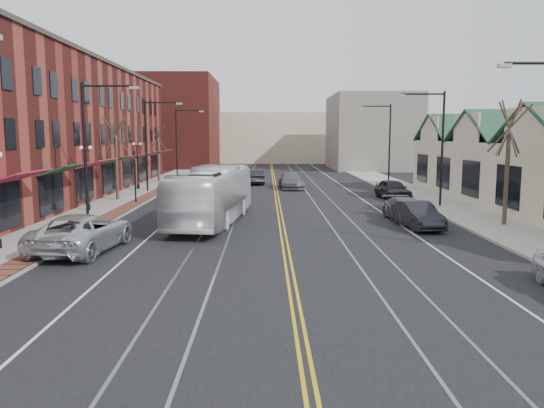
{
  "coord_description": "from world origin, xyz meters",
  "views": [
    {
      "loc": [
        -0.89,
        -15.24,
        5.17
      ],
      "look_at": [
        -0.62,
        8.86,
        2.0
      ],
      "focal_mm": 35.0,
      "sensor_mm": 36.0,
      "label": 1
    }
  ],
  "objects_px": {
    "parked_car_c": "(406,210)",
    "parked_car_d": "(393,189)",
    "parked_suv": "(83,233)",
    "transit_bus": "(212,195)",
    "parked_car_b": "(418,215)"
  },
  "relations": [
    {
      "from": "parked_car_c",
      "to": "parked_car_d",
      "type": "xyz_separation_m",
      "value": [
        1.8,
        10.9,
        0.1
      ]
    },
    {
      "from": "parked_car_c",
      "to": "parked_suv",
      "type": "bearing_deg",
      "value": -156.96
    },
    {
      "from": "parked_suv",
      "to": "parked_car_c",
      "type": "relative_size",
      "value": 1.28
    },
    {
      "from": "transit_bus",
      "to": "parked_suv",
      "type": "height_order",
      "value": "transit_bus"
    },
    {
      "from": "transit_bus",
      "to": "parked_car_b",
      "type": "bearing_deg",
      "value": 178.19
    },
    {
      "from": "parked_car_b",
      "to": "parked_car_c",
      "type": "distance_m",
      "value": 2.41
    },
    {
      "from": "transit_bus",
      "to": "parked_car_b",
      "type": "height_order",
      "value": "transit_bus"
    },
    {
      "from": "parked_car_c",
      "to": "transit_bus",
      "type": "bearing_deg",
      "value": 179.85
    },
    {
      "from": "parked_suv",
      "to": "parked_car_b",
      "type": "distance_m",
      "value": 17.49
    },
    {
      "from": "parked_car_d",
      "to": "parked_car_b",
      "type": "bearing_deg",
      "value": -104.32
    },
    {
      "from": "parked_car_b",
      "to": "parked_car_d",
      "type": "relative_size",
      "value": 0.96
    },
    {
      "from": "transit_bus",
      "to": "parked_suv",
      "type": "bearing_deg",
      "value": 63.5
    },
    {
      "from": "transit_bus",
      "to": "parked_car_b",
      "type": "distance_m",
      "value": 11.71
    },
    {
      "from": "parked_suv",
      "to": "parked_car_d",
      "type": "bearing_deg",
      "value": -127.76
    },
    {
      "from": "parked_car_b",
      "to": "parked_car_d",
      "type": "height_order",
      "value": "parked_car_d"
    }
  ]
}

